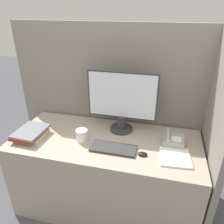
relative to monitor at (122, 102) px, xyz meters
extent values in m
cube|color=gray|center=(-0.10, 0.20, -0.19)|extent=(2.00, 0.04, 1.66)
cube|color=gray|center=(0.74, -0.17, -0.19)|extent=(0.04, 0.77, 1.66)
cube|color=tan|center=(-0.10, -0.20, -0.65)|extent=(1.60, 0.71, 0.75)
cylinder|color=#333338|center=(0.00, 0.00, -0.26)|extent=(0.21, 0.21, 0.02)
cylinder|color=#333338|center=(0.00, 0.00, -0.19)|extent=(0.08, 0.08, 0.12)
cube|color=#333338|center=(0.00, 0.00, 0.06)|extent=(0.61, 0.02, 0.42)
cube|color=silver|center=(0.00, -0.01, 0.06)|extent=(0.58, 0.01, 0.39)
cube|color=#333333|center=(0.00, -0.32, -0.26)|extent=(0.36, 0.15, 0.02)
ellipsoid|color=black|center=(0.24, -0.34, -0.26)|extent=(0.07, 0.05, 0.02)
cylinder|color=white|center=(-0.28, -0.26, -0.23)|extent=(0.09, 0.09, 0.10)
cylinder|color=white|center=(-0.28, -0.26, -0.17)|extent=(0.10, 0.10, 0.01)
cube|color=#C6B78C|center=(-0.73, -0.31, -0.26)|extent=(0.23, 0.23, 0.03)
cube|color=maroon|center=(-0.75, -0.32, -0.23)|extent=(0.22, 0.28, 0.02)
cube|color=slate|center=(-0.73, -0.31, -0.21)|extent=(0.24, 0.30, 0.02)
cube|color=#99999E|center=(0.46, -0.12, -0.24)|extent=(0.17, 0.17, 0.06)
cube|color=white|center=(0.48, -0.14, -0.21)|extent=(0.08, 0.08, 0.00)
cylinder|color=#99999E|center=(0.42, -0.12, -0.19)|extent=(0.04, 0.18, 0.04)
cube|color=white|center=(0.48, -0.31, -0.27)|extent=(0.24, 0.25, 0.02)
camera|label=1|loc=(0.33, -1.70, 0.77)|focal=35.00mm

